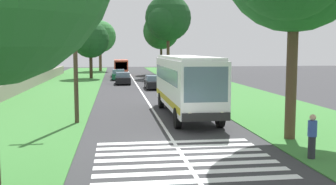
{
  "coord_description": "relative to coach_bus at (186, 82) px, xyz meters",
  "views": [
    {
      "loc": [
        -16.46,
        2.6,
        4.14
      ],
      "look_at": [
        6.81,
        -0.54,
        1.6
      ],
      "focal_mm": 42.54,
      "sensor_mm": 36.0,
      "label": 1
    }
  ],
  "objects": [
    {
      "name": "ground",
      "position": [
        -7.83,
        1.8,
        -2.15
      ],
      "size": [
        160.0,
        160.0,
        0.0
      ],
      "primitive_type": "plane",
      "color": "#333335"
    },
    {
      "name": "grass_verge_left",
      "position": [
        7.17,
        10.0,
        -2.13
      ],
      "size": [
        120.0,
        8.0,
        0.04
      ],
      "primitive_type": "cube",
      "color": "#387533",
      "rests_on": "ground"
    },
    {
      "name": "grass_verge_right",
      "position": [
        7.17,
        -6.4,
        -2.13
      ],
      "size": [
        120.0,
        8.0,
        0.04
      ],
      "primitive_type": "cube",
      "color": "#387533",
      "rests_on": "ground"
    },
    {
      "name": "centre_line",
      "position": [
        7.17,
        1.8,
        -2.14
      ],
      "size": [
        110.0,
        0.16,
        0.01
      ],
      "primitive_type": "cube",
      "color": "silver",
      "rests_on": "ground"
    },
    {
      "name": "coach_bus",
      "position": [
        0.0,
        0.0,
        0.0
      ],
      "size": [
        11.16,
        2.62,
        3.73
      ],
      "color": "white",
      "rests_on": "ground"
    },
    {
      "name": "zebra_crossing",
      "position": [
        -9.62,
        1.8,
        -2.14
      ],
      "size": [
        5.85,
        6.8,
        0.01
      ],
      "color": "silver",
      "rests_on": "ground"
    },
    {
      "name": "trailing_car_0",
      "position": [
        17.56,
        0.28,
        -1.48
      ],
      "size": [
        4.3,
        1.78,
        1.43
      ],
      "color": "black",
      "rests_on": "ground"
    },
    {
      "name": "trailing_car_1",
      "position": [
        23.76,
        3.41,
        -1.48
      ],
      "size": [
        4.3,
        1.78,
        1.43
      ],
      "color": "black",
      "rests_on": "ground"
    },
    {
      "name": "trailing_car_2",
      "position": [
        30.78,
        3.86,
        -1.48
      ],
      "size": [
        4.3,
        1.78,
        1.43
      ],
      "color": "#145933",
      "rests_on": "ground"
    },
    {
      "name": "trailing_minibus_0",
      "position": [
        39.16,
        3.37,
        -0.6
      ],
      "size": [
        6.0,
        2.14,
        2.53
      ],
      "color": "#CC4C33",
      "rests_on": "ground"
    },
    {
      "name": "roadside_tree_left_1",
      "position": [
        53.24,
        7.16,
        4.31
      ],
      "size": [
        7.2,
        6.06,
        9.62
      ],
      "color": "brown",
      "rests_on": "grass_verge_left"
    },
    {
      "name": "roadside_tree_left_2",
      "position": [
        33.93,
        7.82,
        3.28
      ],
      "size": [
        6.08,
        5.24,
        8.14
      ],
      "color": "#3D2D1E",
      "rests_on": "grass_verge_left"
    },
    {
      "name": "roadside_tree_right_1",
      "position": [
        42.88,
        -3.33,
        4.9
      ],
      "size": [
        7.27,
        6.07,
        10.21
      ],
      "color": "#3D2D1E",
      "rests_on": "grass_verge_right"
    },
    {
      "name": "roadside_tree_right_2",
      "position": [
        35.66,
        -3.52,
        6.5
      ],
      "size": [
        8.34,
        6.9,
        12.26
      ],
      "color": "#4C3826",
      "rests_on": "grass_verge_right"
    },
    {
      "name": "utility_pole",
      "position": [
        -1.7,
        6.53,
        2.06
      ],
      "size": [
        0.24,
        1.4,
        8.05
      ],
      "color": "#473828",
      "rests_on": "grass_verge_left"
    },
    {
      "name": "roadside_wall",
      "position": [
        12.17,
        13.4,
        -1.47
      ],
      "size": [
        70.0,
        0.4,
        1.27
      ],
      "primitive_type": "cube",
      "color": "gray",
      "rests_on": "grass_verge_left"
    },
    {
      "name": "pedestrian",
      "position": [
        -10.46,
        -2.94,
        -1.24
      ],
      "size": [
        0.34,
        0.34,
        1.69
      ],
      "color": "#26262D",
      "rests_on": "grass_verge_right"
    }
  ]
}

